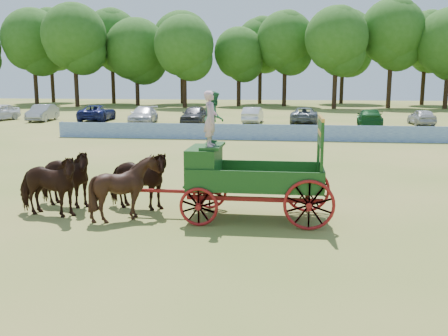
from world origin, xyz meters
TOP-DOWN VIEW (x-y plane):
  - ground at (0.00, 0.00)m, footprint 160.00×160.00m
  - horse_lead_left at (-5.20, -1.23)m, footprint 2.33×1.32m
  - horse_lead_right at (-5.20, -0.13)m, footprint 2.38×1.49m
  - horse_wheel_left at (-2.80, -1.23)m, footprint 1.85×1.69m
  - horse_wheel_right at (-2.80, -0.13)m, footprint 2.35×1.36m
  - farm_dray at (0.17, -0.66)m, footprint 6.00×2.00m
  - sponsor_banner at (-1.00, 18.00)m, footprint 26.00×0.08m
  - parked_cars at (-0.40, 30.01)m, footprint 56.71×7.69m
  - treeline at (-5.29, 59.77)m, footprint 88.95×23.53m

SIDE VIEW (x-z plane):
  - ground at x=0.00m, z-range 0.00..0.00m
  - sponsor_banner at x=-1.00m, z-range 0.00..1.05m
  - parked_cars at x=-0.40m, z-range -0.08..1.57m
  - horse_lead_left at x=-5.20m, z-range 0.00..1.87m
  - horse_lead_right at x=-5.20m, z-range 0.00..1.87m
  - horse_wheel_right at x=-2.80m, z-range 0.00..1.87m
  - horse_wheel_left at x=-2.80m, z-range 0.00..1.87m
  - farm_dray at x=0.17m, z-range -0.23..3.47m
  - treeline at x=-5.29m, z-range 1.77..17.13m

